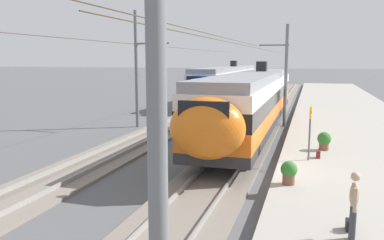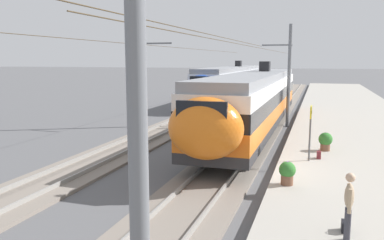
% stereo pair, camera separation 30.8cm
% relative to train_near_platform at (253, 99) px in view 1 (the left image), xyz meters
% --- Properties ---
extents(ground_plane, '(400.00, 400.00, 0.00)m').
position_rel_train_near_platform_xyz_m(ground_plane, '(-9.25, -1.46, -2.22)').
color(ground_plane, '#565659').
extents(track_near, '(120.00, 3.00, 0.28)m').
position_rel_train_near_platform_xyz_m(track_near, '(-9.25, -0.00, -2.15)').
color(track_near, slate).
rests_on(track_near, ground).
extents(track_far, '(120.00, 3.00, 0.28)m').
position_rel_train_near_platform_xyz_m(track_far, '(-9.25, 5.81, -2.15)').
color(track_far, slate).
rests_on(track_far, ground).
extents(train_near_platform, '(24.37, 3.03, 4.27)m').
position_rel_train_near_platform_xyz_m(train_near_platform, '(0.00, 0.00, 0.00)').
color(train_near_platform, '#2D2D30').
rests_on(train_near_platform, track_near).
extents(train_far_track, '(25.25, 2.97, 4.27)m').
position_rel_train_near_platform_xyz_m(train_far_track, '(19.52, 5.81, 0.00)').
color(train_far_track, '#2D2D30').
rests_on(train_far_track, track_far).
extents(catenary_mast_west, '(45.19, 2.06, 7.72)m').
position_rel_train_near_platform_xyz_m(catenary_mast_west, '(-20.45, -1.63, 1.81)').
color(catenary_mast_west, slate).
rests_on(catenary_mast_west, ground).
extents(catenary_mast_mid, '(45.19, 2.06, 7.08)m').
position_rel_train_near_platform_xyz_m(catenary_mast_mid, '(3.40, -1.62, 1.52)').
color(catenary_mast_mid, slate).
rests_on(catenary_mast_mid, ground).
extents(catenary_mast_far_side, '(45.19, 2.57, 7.97)m').
position_rel_train_near_platform_xyz_m(catenary_mast_far_side, '(0.21, 7.91, 1.93)').
color(catenary_mast_far_side, slate).
rests_on(catenary_mast_far_side, ground).
extents(platform_sign, '(0.70, 0.08, 2.35)m').
position_rel_train_near_platform_xyz_m(platform_sign, '(-7.42, -3.48, -0.11)').
color(platform_sign, '#59595B').
rests_on(platform_sign, platform_slab).
extents(passenger_walking, '(0.53, 0.22, 1.69)m').
position_rel_train_near_platform_xyz_m(passenger_walking, '(-15.02, -4.54, -0.89)').
color(passenger_walking, '#383842').
rests_on(passenger_walking, platform_slab).
extents(handbag_beside_passenger, '(0.32, 0.18, 0.40)m').
position_rel_train_near_platform_xyz_m(handbag_beside_passenger, '(-14.44, -4.54, -1.69)').
color(handbag_beside_passenger, black).
rests_on(handbag_beside_passenger, platform_slab).
extents(handbag_near_sign, '(0.32, 0.18, 0.45)m').
position_rel_train_near_platform_xyz_m(handbag_near_sign, '(-6.91, -3.89, -1.67)').
color(handbag_near_sign, maroon).
rests_on(handbag_near_sign, platform_slab).
extents(potted_plant_platform_edge, '(0.64, 0.64, 0.87)m').
position_rel_train_near_platform_xyz_m(potted_plant_platform_edge, '(-5.25, -4.17, -1.34)').
color(potted_plant_platform_edge, brown).
rests_on(potted_plant_platform_edge, platform_slab).
extents(potted_plant_by_shelter, '(0.57, 0.57, 0.82)m').
position_rel_train_near_platform_xyz_m(potted_plant_by_shelter, '(-11.07, -2.85, -1.37)').
color(potted_plant_by_shelter, brown).
rests_on(potted_plant_by_shelter, platform_slab).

